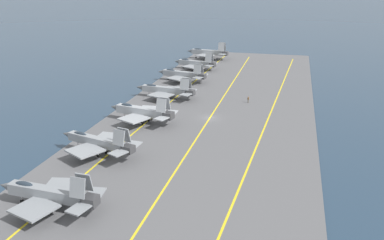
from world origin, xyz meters
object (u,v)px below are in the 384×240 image
parked_jet_fifth (166,90)px  parked_jet_eighth (208,52)px  parked_jet_fourth (142,111)px  crew_brown_vest (248,99)px  parked_jet_seventh (195,63)px  parked_jet_second (49,194)px  parked_jet_third (98,142)px  parked_jet_sixth (182,74)px

parked_jet_fifth → parked_jet_eighth: size_ratio=1.01×
parked_jet_fourth → crew_brown_vest: 29.94m
parked_jet_seventh → crew_brown_vest: size_ratio=9.18×
crew_brown_vest → parked_jet_second: bearing=160.1°
parked_jet_third → parked_jet_eighth: (95.42, -0.12, 0.20)m
parked_jet_eighth → crew_brown_vest: parked_jet_eighth is taller
parked_jet_fifth → parked_jet_eighth: 56.76m
crew_brown_vest → parked_jet_fourth: bearing=134.2°
parked_jet_sixth → parked_jet_eighth: 37.92m
parked_jet_sixth → parked_jet_seventh: bearing=0.6°
parked_jet_seventh → parked_jet_eighth: parked_jet_eighth is taller
parked_jet_seventh → parked_jet_eighth: (19.81, -0.31, 0.50)m
parked_jet_fourth → parked_jet_seventh: bearing=1.6°
crew_brown_vest → parked_jet_fifth: bearing=92.4°
parked_jet_fourth → parked_jet_sixth: size_ratio=0.98×
parked_jet_third → crew_brown_vest: parked_jet_third is taller
parked_jet_eighth → parked_jet_third: bearing=179.9°
parked_jet_second → parked_jet_third: 18.71m
parked_jet_second → parked_jet_fifth: size_ratio=0.93×
parked_jet_second → crew_brown_vest: 61.91m
parked_jet_third → parked_jet_fifth: parked_jet_third is taller
parked_jet_third → parked_jet_seventh: bearing=0.1°
parked_jet_third → parked_jet_seventh: (75.61, 0.19, -0.30)m
parked_jet_fifth → parked_jet_second: bearing=-178.9°
parked_jet_seventh → parked_jet_fourth: bearing=-178.4°
parked_jet_fifth → parked_jet_sixth: bearing=2.0°
parked_jet_fourth → parked_jet_eighth: 76.70m
parked_jet_sixth → parked_jet_seventh: (18.11, 0.18, -0.06)m
parked_jet_third → parked_jet_seventh: 75.62m
parked_jet_second → parked_jet_fourth: size_ratio=0.99×
parked_jet_fourth → parked_jet_eighth: bearing=0.9°
parked_jet_second → parked_jet_fourth: bearing=0.6°
parked_jet_second → parked_jet_sixth: bearing=1.3°
parked_jet_third → crew_brown_vest: size_ratio=9.71×
parked_jet_seventh → parked_jet_second: bearing=-178.8°
parked_jet_second → crew_brown_vest: size_ratio=9.31×
parked_jet_sixth → parked_jet_eighth: size_ratio=0.96×
parked_jet_third → parked_jet_fifth: (38.66, -0.66, -0.35)m
parked_jet_sixth → parked_jet_third: bearing=-180.0°
parked_jet_fifth → parked_jet_sixth: size_ratio=1.04×
parked_jet_second → parked_jet_eighth: parked_jet_eighth is taller
parked_jet_second → parked_jet_fifth: parked_jet_second is taller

